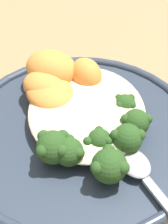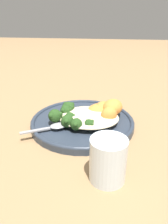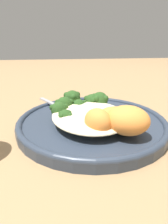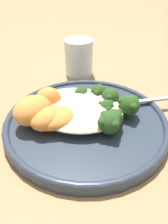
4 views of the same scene
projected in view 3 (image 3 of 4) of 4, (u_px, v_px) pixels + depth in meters
The scene contains 15 objects.
ground_plane at pixel (90, 131), 0.34m from camera, with size 4.00×4.00×0.00m, color #9E7A51.
plate at pixel (92, 121), 0.35m from camera, with size 0.29×0.29×0.02m.
quinoa_mound at pixel (90, 115), 0.32m from camera, with size 0.17×0.14×0.02m, color beige.
broccoli_stalk_0 at pixel (100, 102), 0.38m from camera, with size 0.08×0.04×0.04m.
broccoli_stalk_1 at pixel (93, 104), 0.38m from camera, with size 0.09×0.03×0.03m.
broccoli_stalk_2 at pixel (77, 101), 0.39m from camera, with size 0.11×0.07×0.04m.
broccoli_stalk_3 at pixel (84, 108), 0.36m from camera, with size 0.07×0.06×0.03m.
broccoli_stalk_4 at pixel (73, 107), 0.36m from camera, with size 0.08×0.10×0.03m.
broccoli_stalk_5 at pixel (65, 111), 0.34m from camera, with size 0.04×0.11×0.03m.
broccoli_stalk_6 at pixel (74, 116), 0.32m from camera, with size 0.04×0.09×0.03m.
sweet_potato_chunk_0 at pixel (127, 120), 0.27m from camera, with size 0.07×0.05×0.05m, color orange.
sweet_potato_chunk_1 at pixel (97, 122), 0.27m from camera, with size 0.05×0.04×0.04m, color orange.
sweet_potato_chunk_2 at pixel (124, 117), 0.30m from camera, with size 0.06×0.05×0.04m, color orange.
sweet_potato_chunk_3 at pixel (118, 116), 0.31m from camera, with size 0.07×0.06×0.03m, color orange.
spoon at pixel (59, 106), 0.40m from camera, with size 0.12×0.07×0.01m.
Camera 3 is at (-0.30, 0.07, 0.15)m, focal length 28.00 mm.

